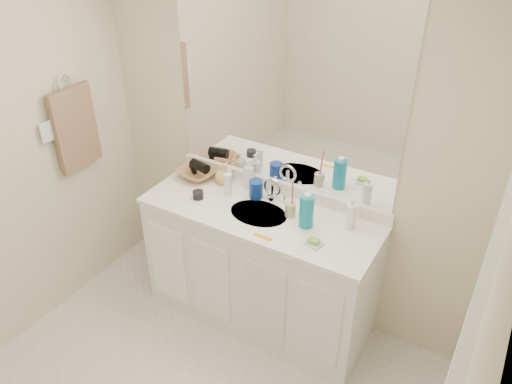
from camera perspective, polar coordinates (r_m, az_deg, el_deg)
name	(u,v)px	position (r m, az deg, el deg)	size (l,w,h in m)	color
wall_back	(282,148)	(3.14, 3.03, 5.05)	(2.60, 0.02, 2.40)	beige
vanity_cabinet	(260,267)	(3.37, 0.44, -8.62)	(1.50, 0.55, 0.85)	white
countertop	(260,213)	(3.10, 0.47, -2.46)	(1.52, 0.57, 0.03)	white
backsplash	(280,187)	(3.26, 2.77, 0.57)	(1.52, 0.03, 0.08)	white
sink_basin	(258,215)	(3.09, 0.28, -2.60)	(0.37, 0.37, 0.02)	#B2AE9C
faucet	(273,192)	(3.18, 1.92, -0.01)	(0.02, 0.02, 0.11)	silver
mirror	(284,94)	(2.99, 3.17, 11.16)	(1.48, 0.01, 1.20)	white
blue_mug	(256,189)	(3.20, -0.01, 0.32)	(0.09, 0.09, 0.12)	navy
tan_cup	(290,210)	(3.04, 3.94, -2.04)	(0.06, 0.06, 0.09)	tan
toothbrush	(292,195)	(2.98, 4.18, -0.40)	(0.01, 0.01, 0.21)	#EB3E6B
mouthwash_bottle	(307,211)	(2.93, 5.80, -2.19)	(0.09, 0.09, 0.20)	#0C7D97
clear_pump_bottle	(351,216)	(2.97, 10.79, -2.74)	(0.06, 0.06, 0.16)	white
soap_dish	(314,243)	(2.85, 6.60, -5.85)	(0.10, 0.08, 0.01)	silver
green_soap	(314,241)	(2.84, 6.62, -5.56)	(0.06, 0.05, 0.02)	#7DBF2E
orange_comb	(263,237)	(2.88, 0.82, -5.14)	(0.12, 0.02, 0.00)	orange
dark_jar	(198,195)	(3.23, -6.64, -0.32)	(0.07, 0.07, 0.05)	black
extra_white_bottle	(228,185)	(3.22, -3.21, 0.83)	(0.05, 0.05, 0.15)	white
soap_bottle_white	(249,173)	(3.29, -0.80, 2.17)	(0.08, 0.08, 0.20)	white
soap_bottle_cream	(227,174)	(3.35, -3.38, 2.12)	(0.07, 0.07, 0.15)	beige
soap_bottle_yellow	(223,174)	(3.35, -3.78, 2.12)	(0.11, 0.11, 0.14)	#DFBD56
wicker_basket	(198,173)	(3.46, -6.66, 2.20)	(0.26, 0.26, 0.06)	#A37042
hair_dryer	(200,166)	(3.42, -6.45, 2.95)	(0.07, 0.07, 0.14)	black
towel_ring	(64,83)	(3.39, -21.10, 11.50)	(0.11, 0.11, 0.01)	silver
hand_towel	(76,128)	(3.48, -19.93, 6.87)	(0.04, 0.32, 0.55)	brown
switch_plate	(47,132)	(3.37, -22.82, 6.35)	(0.01, 0.09, 0.13)	white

